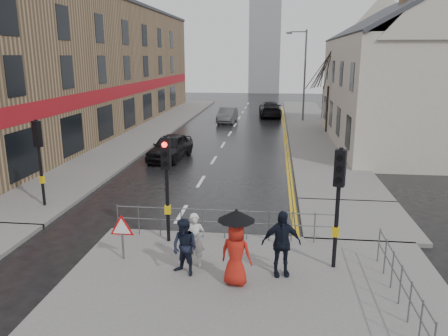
% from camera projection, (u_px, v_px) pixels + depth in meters
% --- Properties ---
extents(ground, '(120.00, 120.00, 0.00)m').
position_uv_depth(ground, '(161.00, 247.00, 13.79)').
color(ground, black).
rests_on(ground, ground).
extents(near_pavement, '(10.00, 9.00, 0.14)m').
position_uv_depth(near_pavement, '(249.00, 314.00, 10.06)').
color(near_pavement, '#605E5B').
rests_on(near_pavement, ground).
extents(left_pavement, '(4.00, 44.00, 0.14)m').
position_uv_depth(left_pavement, '(155.00, 127.00, 36.63)').
color(left_pavement, '#605E5B').
rests_on(left_pavement, ground).
extents(right_pavement, '(4.00, 40.00, 0.14)m').
position_uv_depth(right_pavement, '(311.00, 126.00, 37.09)').
color(right_pavement, '#605E5B').
rests_on(right_pavement, ground).
extents(pavement_bridge_right, '(4.00, 4.20, 0.14)m').
position_uv_depth(pavement_bridge_right, '(356.00, 219.00, 15.92)').
color(pavement_bridge_right, '#605E5B').
rests_on(pavement_bridge_right, ground).
extents(building_left_terrace, '(8.00, 42.00, 10.00)m').
position_uv_depth(building_left_terrace, '(83.00, 67.00, 35.06)').
color(building_left_terrace, '#937554').
rests_on(building_left_terrace, ground).
extents(building_right_cream, '(9.00, 16.40, 10.10)m').
position_uv_depth(building_right_cream, '(407.00, 73.00, 28.57)').
color(building_right_cream, beige).
rests_on(building_right_cream, ground).
extents(church_tower, '(5.00, 5.00, 18.00)m').
position_uv_depth(church_tower, '(265.00, 36.00, 71.03)').
color(church_tower, gray).
rests_on(church_tower, ground).
extents(traffic_signal_near_left, '(0.28, 0.27, 3.40)m').
position_uv_depth(traffic_signal_near_left, '(166.00, 171.00, 13.34)').
color(traffic_signal_near_left, black).
rests_on(traffic_signal_near_left, near_pavement).
extents(traffic_signal_near_right, '(0.34, 0.33, 3.40)m').
position_uv_depth(traffic_signal_near_right, '(339.00, 187.00, 11.63)').
color(traffic_signal_near_right, black).
rests_on(traffic_signal_near_right, near_pavement).
extents(traffic_signal_far_left, '(0.34, 0.33, 3.40)m').
position_uv_depth(traffic_signal_far_left, '(39.00, 148.00, 16.68)').
color(traffic_signal_far_left, black).
rests_on(traffic_signal_far_left, left_pavement).
extents(guard_railing_front, '(7.14, 0.04, 1.00)m').
position_uv_depth(guard_railing_front, '(225.00, 217.00, 13.93)').
color(guard_railing_front, '#595B5E').
rests_on(guard_railing_front, near_pavement).
extents(guard_railing_side, '(0.04, 4.54, 1.00)m').
position_uv_depth(guard_railing_side, '(401.00, 277.00, 10.20)').
color(guard_railing_side, '#595B5E').
rests_on(guard_railing_side, near_pavement).
extents(warning_sign, '(0.80, 0.07, 1.35)m').
position_uv_depth(warning_sign, '(122.00, 230.00, 12.46)').
color(warning_sign, '#595B5E').
rests_on(warning_sign, near_pavement).
extents(street_lamp, '(1.83, 0.25, 8.00)m').
position_uv_depth(street_lamp, '(303.00, 70.00, 38.90)').
color(street_lamp, '#595B5E').
rests_on(street_lamp, right_pavement).
extents(tree_near, '(2.40, 2.40, 6.58)m').
position_uv_depth(tree_near, '(330.00, 66.00, 32.83)').
color(tree_near, black).
rests_on(tree_near, right_pavement).
extents(tree_far, '(2.40, 2.40, 5.64)m').
position_uv_depth(tree_far, '(325.00, 72.00, 40.65)').
color(tree_far, black).
rests_on(tree_far, right_pavement).
extents(pedestrian_a, '(0.59, 0.42, 1.54)m').
position_uv_depth(pedestrian_a, '(195.00, 240.00, 12.06)').
color(pedestrian_a, silver).
rests_on(pedestrian_a, near_pavement).
extents(pedestrian_b, '(0.94, 0.87, 1.56)m').
position_uv_depth(pedestrian_b, '(185.00, 247.00, 11.60)').
color(pedestrian_b, black).
rests_on(pedestrian_b, near_pavement).
extents(pedestrian_with_umbrella, '(0.96, 0.96, 2.02)m').
position_uv_depth(pedestrian_with_umbrella, '(236.00, 244.00, 11.02)').
color(pedestrian_with_umbrella, '#AC1E14').
rests_on(pedestrian_with_umbrella, near_pavement).
extents(pedestrian_d, '(1.13, 0.64, 1.81)m').
position_uv_depth(pedestrian_d, '(281.00, 243.00, 11.55)').
color(pedestrian_d, black).
rests_on(pedestrian_d, near_pavement).
extents(car_parked, '(2.24, 4.46, 1.46)m').
position_uv_depth(car_parked, '(170.00, 147.00, 25.44)').
color(car_parked, black).
rests_on(car_parked, ground).
extents(car_mid, '(1.61, 4.13, 1.34)m').
position_uv_depth(car_mid, '(227.00, 115.00, 39.69)').
color(car_mid, '#444648').
rests_on(car_mid, ground).
extents(car_far, '(2.44, 5.35, 1.52)m').
position_uv_depth(car_far, '(270.00, 109.00, 43.41)').
color(car_far, black).
rests_on(car_far, ground).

